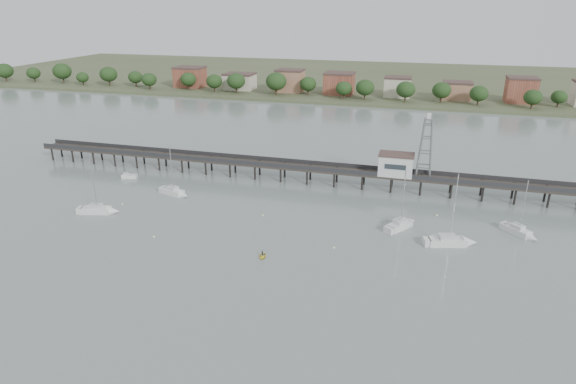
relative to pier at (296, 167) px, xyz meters
The scene contains 14 objects.
ground_plane 60.12m from the pier, 90.00° to the right, with size 500.00×500.00×0.00m, color slate.
pier is the anchor object (origin of this frame).
pier_building 25.16m from the pier, ahead, with size 8.40×5.40×5.30m.
lattice_tower 32.34m from the pier, ahead, with size 3.20×3.20×15.50m.
sailboat_e 54.51m from the pier, 20.18° to the right, with size 6.66×6.59×12.08m.
sailboat_d 46.46m from the pier, 34.40° to the right, with size 9.66×5.07×15.21m.
sailboat_a 47.53m from the pier, 138.85° to the right, with size 8.76×4.37×13.88m.
sailboat_b 30.62m from the pier, 145.15° to the right, with size 8.17×4.43×12.99m.
sailboat_c 35.25m from the pier, 36.26° to the right, with size 6.55×7.89×13.27m.
white_tender 44.04m from the pier, 167.32° to the right, with size 4.20×2.59×1.52m.
yellow_dinghy 40.98m from the pier, 83.87° to the right, with size 1.69×0.49×2.37m, color yellow.
dinghy_occupant 40.98m from the pier, 83.87° to the right, with size 0.40×1.10×0.26m, color black.
mooring_buoys 27.15m from the pier, 91.32° to the right, with size 69.84×26.12×0.39m.
far_shore 179.60m from the pier, 89.89° to the left, with size 500.00×170.00×10.40m.
Camera 1 is at (29.29, -53.32, 42.92)m, focal length 30.00 mm.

